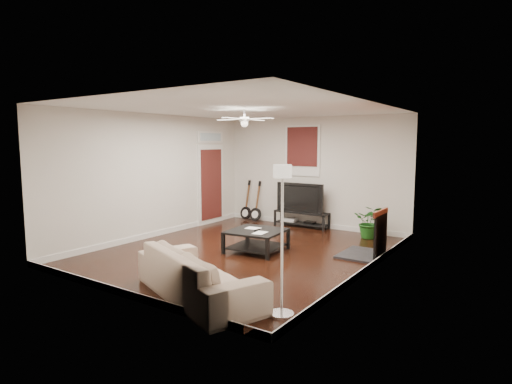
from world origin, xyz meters
TOP-DOWN VIEW (x-y plane):
  - room at (0.00, 0.00)m, footprint 5.01×6.01m
  - brick_accent at (2.49, 1.00)m, footprint 0.02×2.20m
  - fireplace at (2.20, 1.00)m, footprint 0.80×1.10m
  - window_back at (-0.30, 2.97)m, footprint 1.00×0.06m
  - door_left at (-2.46, 1.90)m, footprint 0.08×1.00m
  - tv_stand at (-0.20, 2.78)m, footprint 1.43×0.38m
  - tv at (-0.20, 2.80)m, footprint 1.28×0.17m
  - coffee_table at (0.20, 0.13)m, footprint 1.12×1.12m
  - sofa at (0.90, -2.39)m, footprint 2.50×1.70m
  - floor_lamp at (2.20, -2.29)m, footprint 0.41×0.41m
  - potted_plant at (1.70, 2.50)m, footprint 0.75×0.67m
  - guitar_left at (-1.93, 2.75)m, footprint 0.37×0.28m
  - guitar_right at (-1.58, 2.72)m, footprint 0.35×0.25m
  - ceiling_fan at (0.00, 0.00)m, footprint 1.24×1.24m

SIDE VIEW (x-z plane):
  - tv_stand at x=-0.20m, z-range 0.00..0.40m
  - coffee_table at x=0.20m, z-range 0.00..0.43m
  - sofa at x=0.90m, z-range 0.00..0.68m
  - potted_plant at x=1.70m, z-range 0.00..0.76m
  - fireplace at x=2.20m, z-range 0.00..0.92m
  - guitar_left at x=-1.93m, z-range 0.00..1.13m
  - guitar_right at x=-1.58m, z-range 0.00..1.13m
  - tv at x=-0.20m, z-range 0.40..1.14m
  - floor_lamp at x=2.20m, z-range 0.00..1.90m
  - door_left at x=-2.46m, z-range 0.00..2.50m
  - room at x=0.00m, z-range 0.00..2.80m
  - brick_accent at x=2.49m, z-range 0.00..2.80m
  - window_back at x=-0.30m, z-range 1.30..2.60m
  - ceiling_fan at x=0.00m, z-range 2.44..2.76m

